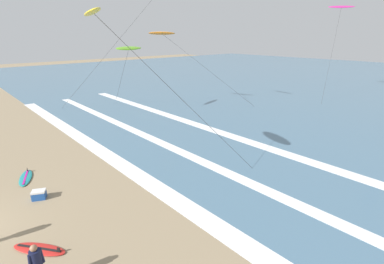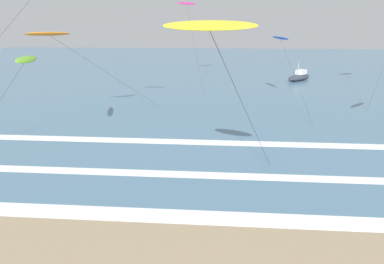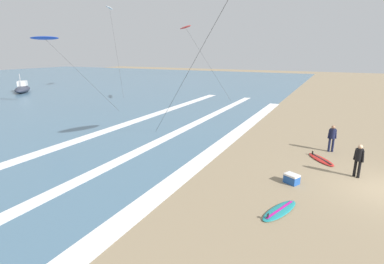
% 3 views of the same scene
% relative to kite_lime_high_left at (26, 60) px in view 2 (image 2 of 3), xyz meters
% --- Properties ---
extents(ocean_surface, '(140.00, 90.00, 0.01)m').
position_rel_kite_lime_high_left_xyz_m(ocean_surface, '(11.78, 37.86, -6.30)').
color(ocean_surface, slate).
rests_on(ocean_surface, ground).
extents(wave_foam_shoreline, '(43.11, 1.06, 0.01)m').
position_rel_kite_lime_high_left_xyz_m(wave_foam_shoreline, '(9.91, -6.74, -6.29)').
color(wave_foam_shoreline, white).
rests_on(wave_foam_shoreline, ocean_surface).
extents(wave_foam_mid_break, '(45.95, 0.80, 0.01)m').
position_rel_kite_lime_high_left_xyz_m(wave_foam_mid_break, '(11.54, -2.76, -6.29)').
color(wave_foam_mid_break, white).
rests_on(wave_foam_mid_break, ocean_surface).
extents(wave_foam_outer_break, '(46.81, 1.00, 0.01)m').
position_rel_kite_lime_high_left_xyz_m(wave_foam_outer_break, '(11.39, 2.21, -6.29)').
color(wave_foam_outer_break, white).
rests_on(wave_foam_outer_break, ocean_surface).
extents(kite_lime_high_left, '(7.26, 3.29, 6.55)m').
position_rel_kite_lime_high_left_xyz_m(kite_lime_high_left, '(0.00, 0.00, 0.00)').
color(kite_lime_high_left, '#70C628').
rests_on(kite_lime_high_left, ground).
extents(kite_blue_high_right, '(2.91, 8.53, 7.20)m').
position_rel_kite_lime_high_left_xyz_m(kite_blue_high_right, '(18.58, 13.39, 0.64)').
color(kite_blue_high_right, blue).
rests_on(kite_blue_high_right, ground).
extents(kite_orange_mid_center, '(8.62, 8.27, 7.90)m').
position_rel_kite_lime_high_left_xyz_m(kite_orange_mid_center, '(-0.75, 4.43, 1.32)').
color(kite_orange_mid_center, orange).
rests_on(kite_orange_mid_center, ground).
extents(kite_magenta_distant_high, '(4.24, 9.33, 11.13)m').
position_rel_kite_lime_high_left_xyz_m(kite_magenta_distant_high, '(8.01, 26.25, 4.53)').
color(kite_magenta_distant_high, '#CC2384').
rests_on(kite_magenta_distant_high, ground).
extents(kite_yellow_distant_low, '(5.68, 8.05, 8.68)m').
position_rel_kite_lime_high_left_xyz_m(kite_yellow_distant_low, '(11.53, -8.24, 2.11)').
color(kite_yellow_distant_low, yellow).
rests_on(kite_yellow_distant_low, ground).
extents(offshore_boat, '(4.94, 4.82, 2.70)m').
position_rel_kite_lime_high_left_xyz_m(offshore_boat, '(25.24, 27.72, -5.75)').
color(offshore_boat, '#2D3342').
rests_on(offshore_boat, ground).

